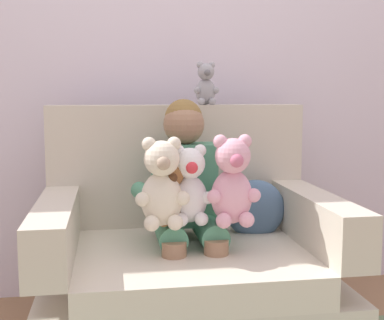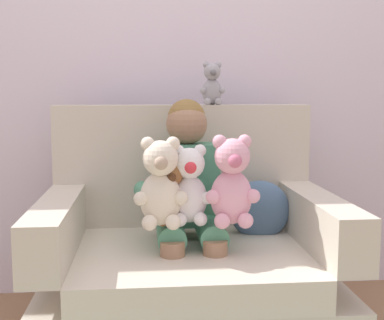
% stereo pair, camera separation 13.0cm
% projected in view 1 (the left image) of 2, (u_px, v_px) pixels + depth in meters
% --- Properties ---
extents(back_wall, '(6.00, 0.10, 2.60)m').
position_uv_depth(back_wall, '(168.00, 36.00, 2.60)').
color(back_wall, silver).
rests_on(back_wall, ground).
extents(armchair, '(1.16, 0.88, 0.96)m').
position_uv_depth(armchair, '(187.00, 268.00, 2.12)').
color(armchair, beige).
rests_on(armchair, ground).
extents(seated_child, '(0.45, 0.39, 0.82)m').
position_uv_depth(seated_child, '(187.00, 190.00, 2.10)').
color(seated_child, '#4C9370').
rests_on(seated_child, armchair).
extents(plush_brown, '(0.15, 0.12, 0.25)m').
position_uv_depth(plush_brown, '(171.00, 194.00, 1.95)').
color(plush_brown, brown).
rests_on(plush_brown, armchair).
extents(plush_white, '(0.18, 0.15, 0.30)m').
position_uv_depth(plush_white, '(190.00, 187.00, 1.96)').
color(plush_white, white).
rests_on(plush_white, armchair).
extents(plush_cream, '(0.20, 0.16, 0.34)m').
position_uv_depth(plush_cream, '(162.00, 185.00, 1.90)').
color(plush_cream, silver).
rests_on(plush_cream, armchair).
extents(plush_pink, '(0.20, 0.17, 0.34)m').
position_uv_depth(plush_pink, '(232.00, 183.00, 1.94)').
color(plush_pink, '#EAA8BC').
rests_on(plush_pink, armchair).
extents(plush_grey_on_backrest, '(0.12, 0.10, 0.20)m').
position_uv_depth(plush_grey_on_backrest, '(206.00, 85.00, 2.35)').
color(plush_grey_on_backrest, '#9E9EA3').
rests_on(plush_grey_on_backrest, armchair).
extents(throw_pillow, '(0.27, 0.15, 0.26)m').
position_uv_depth(throw_pillow, '(255.00, 209.00, 2.25)').
color(throw_pillow, slate).
rests_on(throw_pillow, armchair).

